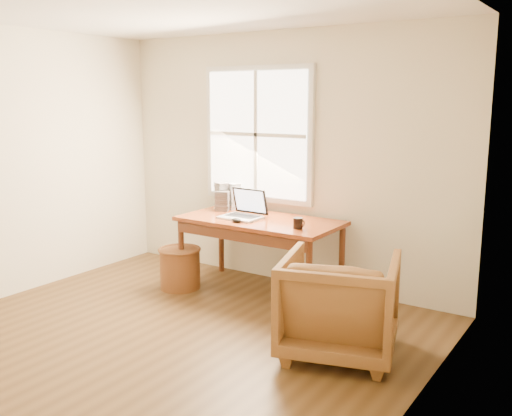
# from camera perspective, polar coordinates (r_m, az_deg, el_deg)

# --- Properties ---
(room_shell) EXTENTS (4.04, 4.54, 2.64)m
(room_shell) POSITION_cam_1_polar(r_m,az_deg,el_deg) (4.30, -11.86, 2.57)
(room_shell) COLOR brown
(room_shell) RESTS_ON ground
(desk) EXTENTS (1.60, 0.80, 0.04)m
(desk) POSITION_cam_1_polar(r_m,az_deg,el_deg) (5.65, 0.39, -1.29)
(desk) COLOR brown
(desk) RESTS_ON room_shell
(armchair) EXTENTS (1.05, 1.07, 0.79)m
(armchair) POSITION_cam_1_polar(r_m,az_deg,el_deg) (4.41, 8.34, -9.53)
(armchair) COLOR brown
(armchair) RESTS_ON room_shell
(wicker_stool) EXTENTS (0.46, 0.46, 0.41)m
(wicker_stool) POSITION_cam_1_polar(r_m,az_deg,el_deg) (5.93, -7.61, -6.04)
(wicker_stool) COLOR brown
(wicker_stool) RESTS_ON room_shell
(laptop) EXTENTS (0.45, 0.47, 0.33)m
(laptop) POSITION_cam_1_polar(r_m,az_deg,el_deg) (5.62, -1.60, 0.58)
(laptop) COLOR silver
(laptop) RESTS_ON desk
(mouse) EXTENTS (0.13, 0.10, 0.04)m
(mouse) POSITION_cam_1_polar(r_m,az_deg,el_deg) (5.49, -1.95, -1.23)
(mouse) COLOR black
(mouse) RESTS_ON desk
(coffee_mug) EXTENTS (0.10, 0.10, 0.10)m
(coffee_mug) POSITION_cam_1_polar(r_m,az_deg,el_deg) (5.23, 4.21, -1.52)
(coffee_mug) COLOR black
(coffee_mug) RESTS_ON desk
(cd_stack_a) EXTENTS (0.18, 0.17, 0.28)m
(cd_stack_a) POSITION_cam_1_polar(r_m,az_deg,el_deg) (6.14, -2.31, 1.19)
(cd_stack_a) COLOR silver
(cd_stack_a) RESTS_ON desk
(cd_stack_b) EXTENTS (0.17, 0.17, 0.21)m
(cd_stack_b) POSITION_cam_1_polar(r_m,az_deg,el_deg) (6.05, -3.33, 0.73)
(cd_stack_b) COLOR #252529
(cd_stack_b) RESTS_ON desk
(cd_stack_c) EXTENTS (0.16, 0.16, 0.29)m
(cd_stack_c) POSITION_cam_1_polar(r_m,az_deg,el_deg) (6.12, -3.46, 1.22)
(cd_stack_c) COLOR #9F9EAC
(cd_stack_c) RESTS_ON desk
(cd_stack_d) EXTENTS (0.15, 0.14, 0.17)m
(cd_stack_d) POSITION_cam_1_polar(r_m,az_deg,el_deg) (6.10, -0.52, 0.62)
(cd_stack_d) COLOR silver
(cd_stack_d) RESTS_ON desk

